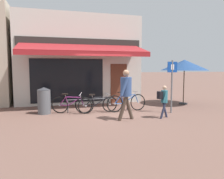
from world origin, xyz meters
TOP-DOWN VIEW (x-y plane):
  - ground_plane at (0.00, 0.00)m, footprint 160.00×160.00m
  - shop_front at (-0.76, 4.27)m, footprint 6.59×4.81m
  - bike_rack_rail at (-0.33, 0.75)m, footprint 2.74×0.04m
  - bicycle_purple at (-1.51, 0.61)m, footprint 1.66×0.76m
  - bicycle_black at (-0.43, 0.45)m, footprint 1.73×0.52m
  - bicycle_blue at (0.84, 0.45)m, footprint 1.85×0.52m
  - pedestrian_adult at (0.30, -1.03)m, footprint 0.69×0.60m
  - pedestrian_child at (1.75, -1.15)m, footprint 0.48×0.42m
  - litter_bin at (-2.60, 0.87)m, footprint 0.54×0.54m
  - parking_sign at (2.55, -0.38)m, footprint 0.44×0.07m
  - cafe_parasol at (4.34, 1.43)m, footprint 2.42×2.42m

SIDE VIEW (x-z plane):
  - ground_plane at x=0.00m, z-range 0.00..0.00m
  - bicycle_black at x=-0.43m, z-range -0.04..0.77m
  - bicycle_purple at x=-1.51m, z-range -0.06..0.82m
  - bicycle_blue at x=0.84m, z-range -0.05..0.83m
  - bike_rack_rail at x=-0.33m, z-range 0.18..0.75m
  - litter_bin at x=-2.60m, z-range 0.00..1.10m
  - pedestrian_child at x=1.75m, z-range 0.15..1.40m
  - pedestrian_adult at x=0.30m, z-range 0.20..2.04m
  - parking_sign at x=2.55m, z-range 0.26..2.46m
  - cafe_parasol at x=4.34m, z-range 0.87..3.18m
  - shop_front at x=-0.76m, z-range 0.00..4.69m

